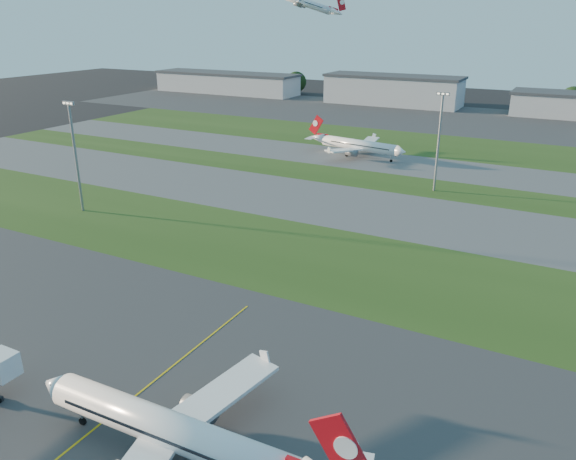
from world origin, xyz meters
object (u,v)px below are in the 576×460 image
Objects in this scene: airliner_parked at (173,432)px; airliner_taxiing at (358,145)px; light_mast_centre at (439,136)px; light_mast_west at (75,150)px.

airliner_parked reaches higher than airliner_taxiing.
light_mast_centre reaches higher than airliner_taxiing.
airliner_parked is 141.58m from airliner_taxiing.
airliner_taxiing is 43.80m from light_mast_centre.
airliner_parked is 1.07× the size of airliner_taxiing.
airliner_parked is at bearing -37.20° from light_mast_west.
airliner_parked is at bearing 113.73° from airliner_taxiing.
light_mast_west is 89.64m from light_mast_centre.
airliner_taxiing is at bearing 139.82° from light_mast_centre.
light_mast_west is (-71.34, 54.15, 10.81)m from airliner_parked.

